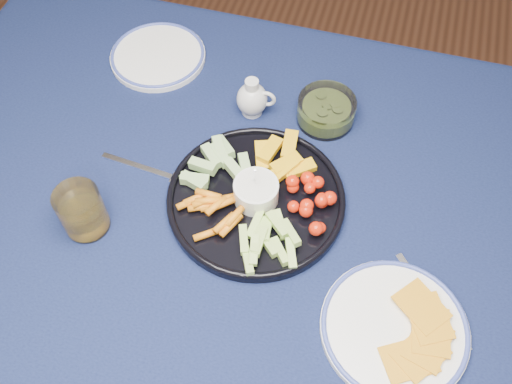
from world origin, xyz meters
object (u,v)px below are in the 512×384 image
(dining_table, at_px, (308,262))
(creamer_pitcher, at_px, (252,99))
(pickle_bowl, at_px, (326,111))
(cheese_plate, at_px, (395,328))
(juice_tumbler, at_px, (83,213))
(side_plate_extra, at_px, (158,56))
(crudite_platter, at_px, (255,197))

(dining_table, relative_size, creamer_pitcher, 19.42)
(pickle_bowl, bearing_deg, creamer_pitcher, -172.59)
(cheese_plate, relative_size, juice_tumbler, 2.51)
(cheese_plate, distance_m, juice_tumbler, 0.55)
(dining_table, height_order, creamer_pitcher, creamer_pitcher)
(pickle_bowl, distance_m, cheese_plate, 0.45)
(juice_tumbler, xyz_separation_m, side_plate_extra, (-0.03, 0.43, -0.03))
(crudite_platter, height_order, side_plate_extra, crudite_platter)
(crudite_platter, height_order, creamer_pitcher, crudite_platter)
(dining_table, xyz_separation_m, creamer_pitcher, (-0.18, 0.26, 0.12))
(crudite_platter, xyz_separation_m, pickle_bowl, (0.08, 0.23, 0.01))
(dining_table, bearing_deg, juice_tumbler, -168.72)
(creamer_pitcher, height_order, pickle_bowl, creamer_pitcher)
(creamer_pitcher, relative_size, cheese_plate, 0.37)
(crudite_platter, height_order, pickle_bowl, crudite_platter)
(crudite_platter, relative_size, side_plate_extra, 1.57)
(pickle_bowl, xyz_separation_m, cheese_plate, (0.20, -0.40, -0.01))
(dining_table, relative_size, pickle_bowl, 14.54)
(pickle_bowl, bearing_deg, dining_table, -82.87)
(crudite_platter, relative_size, cheese_plate, 1.37)
(creamer_pitcher, bearing_deg, cheese_plate, -48.23)
(dining_table, bearing_deg, pickle_bowl, 97.13)
(crudite_platter, relative_size, juice_tumbler, 3.45)
(creamer_pitcher, bearing_deg, side_plate_extra, 159.15)
(pickle_bowl, height_order, side_plate_extra, pickle_bowl)
(cheese_plate, relative_size, side_plate_extra, 1.14)
(dining_table, relative_size, crudite_platter, 5.18)
(pickle_bowl, bearing_deg, cheese_plate, -64.02)
(side_plate_extra, bearing_deg, pickle_bowl, -10.62)
(dining_table, distance_m, side_plate_extra, 0.55)
(juice_tumbler, distance_m, side_plate_extra, 0.43)
(side_plate_extra, bearing_deg, crudite_platter, -44.70)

